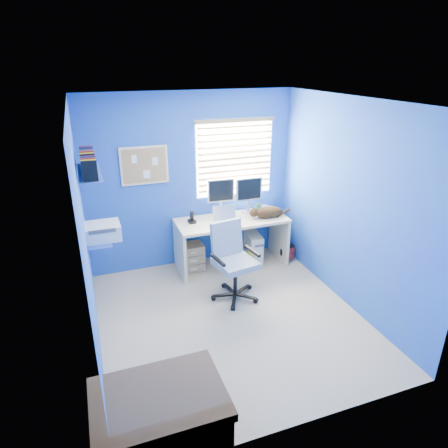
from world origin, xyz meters
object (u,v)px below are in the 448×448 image
object	(u,v)px
desk	(231,243)
laptop	(226,216)
tower_pc	(253,248)
cat	(268,212)
office_chair	(233,271)

from	to	relation	value
desk	laptop	world-z (taller)	laptop
laptop	tower_pc	bearing A→B (deg)	20.93
laptop	cat	distance (m)	0.67
office_chair	tower_pc	bearing A→B (deg)	51.83
tower_pc	office_chair	xyz separation A→B (m)	(-0.64, -0.81, 0.14)
office_chair	cat	bearing A→B (deg)	40.90
desk	cat	distance (m)	0.70
cat	tower_pc	xyz separation A→B (m)	(-0.18, 0.10, -0.59)
desk	cat	size ratio (longest dim) A/B	3.75
cat	office_chair	distance (m)	1.17
desk	tower_pc	size ratio (longest dim) A/B	3.55
laptop	office_chair	distance (m)	0.84
desk	laptop	bearing A→B (deg)	-134.47
laptop	desk	bearing A→B (deg)	50.04
desk	tower_pc	bearing A→B (deg)	1.95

